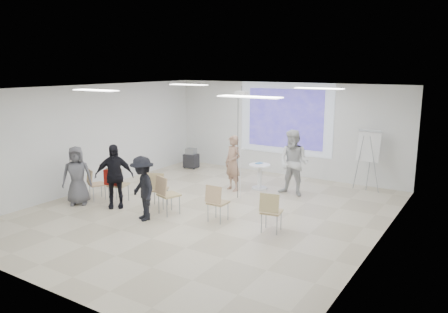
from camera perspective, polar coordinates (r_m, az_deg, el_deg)
The scene contains 30 objects.
floor at distance 10.81m, azimuth -2.29°, elevation -7.50°, with size 8.00×9.00×0.10m, color beige.
ceiling at distance 10.22m, azimuth -2.43°, elevation 9.15°, with size 8.00×9.00×0.10m, color white.
wall_back at distance 14.33m, azimuth 8.07°, elevation 3.56°, with size 8.00×0.10×3.00m, color silver.
wall_left at distance 13.11m, azimuth -17.09°, elevation 2.40°, with size 0.10×9.00×3.00m, color silver.
wall_right at distance 8.80m, azimuth 19.89°, elevation -2.18°, with size 0.10×9.00×3.00m, color silver.
projection_halo at distance 14.22m, azimuth 8.00°, elevation 4.93°, with size 3.20×0.01×2.30m, color silver.
projection_image at distance 14.21m, azimuth 7.98°, elevation 4.92°, with size 2.60×0.01×1.90m, color #392E9E.
pedestal_table at distance 12.67m, azimuth 4.67°, elevation -2.42°, with size 0.74×0.74×0.76m.
player_left at distance 12.41m, azimuth 1.18°, elevation -0.40°, with size 0.66×0.45×1.80m, color tan.
player_right at distance 12.06m, azimuth 9.08°, elevation -0.38°, with size 0.97×0.78×2.02m, color silver.
controller_left at distance 12.47m, azimuth 2.49°, elevation 1.00°, with size 0.04×0.13×0.04m, color white.
controller_right at distance 12.29m, azimuth 8.83°, elevation 1.52°, with size 0.04×0.12×0.04m, color white.
chair_far_left at distance 12.09m, azimuth -16.59°, elevation -3.20°, with size 0.53×0.54×0.84m.
chair_left_mid at distance 11.62m, azimuth -13.84°, elevation -3.30°, with size 0.56×0.58×0.95m.
chair_left_inner at distance 11.05m, azimuth -8.71°, elevation -3.94°, with size 0.58×0.59×0.93m.
chair_center at distance 10.53m, azimuth -7.60°, elevation -4.61°, with size 0.57×0.59×0.95m.
chair_right_inner at distance 9.96m, azimuth -1.03°, elevation -5.72°, with size 0.42×0.45×0.88m.
chair_right_far at distance 9.38m, azimuth 6.11°, elevation -6.84°, with size 0.50×0.52×0.90m.
red_jacket at distance 11.50m, azimuth -14.46°, elevation -2.68°, with size 0.41×0.09×0.40m, color #A91D14.
laptop at distance 11.15m, azimuth -8.50°, elevation -4.06°, with size 0.34×0.25×0.03m, color black.
audience_left at distance 11.23m, azimuth -14.18°, elevation -1.91°, with size 1.08×0.65×1.86m, color black.
audience_mid at distance 10.20m, azimuth -10.61°, elevation -3.57°, with size 1.10×0.60×1.71m, color black.
audience_outer at distance 11.78m, azimuth -18.68°, elevation -1.94°, with size 0.83×0.55×1.70m, color #5D5C61.
flipchart_easel at distance 12.92m, azimuth 18.38°, elevation 1.25°, with size 0.76×0.58×1.75m.
av_cart at distance 15.29m, azimuth -4.31°, elevation -0.32°, with size 0.50×0.42×0.70m.
ceiling_projector at distance 11.44m, azimuth 2.29°, elevation 7.62°, with size 0.30×0.25×3.00m.
fluor_panel_nw at distance 13.01m, azimuth -4.68°, elevation 9.33°, with size 1.20×0.30×0.02m, color white.
fluor_panel_ne at distance 11.08m, azimuth 12.29°, elevation 8.68°, with size 1.20×0.30×0.02m, color white.
fluor_panel_sw at distance 10.43m, azimuth -16.43°, elevation 8.30°, with size 1.20×0.30×0.02m, color white.
fluor_panel_se at distance 7.89m, azimuth 3.36°, elevation 7.79°, with size 1.20×0.30×0.02m, color white.
Camera 1 is at (5.82, -8.38, 3.51)m, focal length 35.00 mm.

